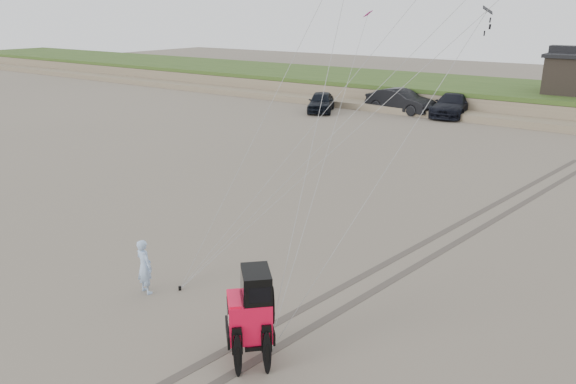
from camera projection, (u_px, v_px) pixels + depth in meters
The scene contains 10 objects.
ground at pixel (245, 326), 14.09m from camera, with size 160.00×160.00×0.00m, color #6B6054.
dune_ridge at pixel (561, 103), 42.76m from camera, with size 160.00×14.25×1.73m.
truck_a at pixel (321, 102), 43.60m from camera, with size 1.81×4.50×1.53m, color black.
truck_b at pixel (400, 101), 43.24m from camera, with size 1.90×5.43×1.79m, color black.
truck_c at pixel (453, 105), 41.84m from camera, with size 2.36×5.81×1.69m, color black.
jeep at pixel (250, 325), 12.47m from camera, with size 2.05×4.76×1.77m, color #FD0C36, non-canonical shape.
man at pixel (144, 266), 15.55m from camera, with size 0.58×0.38×1.59m, color #9AB2EE.
stake_main at pixel (180, 288), 15.88m from camera, with size 0.08×0.08×0.12m, color black.
stake_aux at pixel (266, 358), 12.71m from camera, with size 0.08×0.08×0.12m, color black.
tire_tracks at pixel (441, 242), 19.14m from camera, with size 5.22×29.74×0.01m.
Camera 1 is at (8.11, -9.38, 7.56)m, focal length 35.00 mm.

